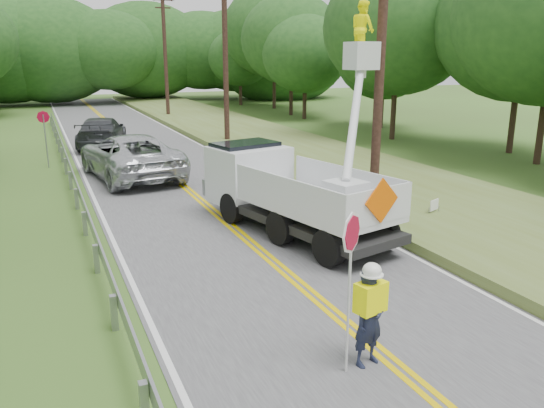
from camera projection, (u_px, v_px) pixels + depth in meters
name	position (u px, v px, depth m)	size (l,w,h in m)	color
ground	(429.00, 395.00, 8.21)	(140.00, 140.00, 0.00)	#3A4F21
road	(189.00, 190.00, 20.57)	(7.20, 96.00, 0.03)	#444446
guardrail	(74.00, 181.00, 19.68)	(0.18, 48.00, 0.77)	gray
utility_poles	(276.00, 49.00, 23.76)	(1.60, 43.30, 10.00)	black
tall_grass_verge	(349.00, 171.00, 23.27)	(7.00, 96.00, 0.30)	#546225
treeline_right	(379.00, 36.00, 34.85)	(11.93, 54.62, 11.47)	#332319
treeline_horizon	(96.00, 50.00, 56.86)	(58.53, 15.35, 12.67)	#1D4619
flagger	(369.00, 311.00, 8.75)	(1.07, 0.54, 2.72)	#191E33
bucket_truck	(283.00, 176.00, 16.11)	(5.01, 6.99, 6.57)	black
suv_silver	(130.00, 156.00, 22.51)	(3.05, 6.60, 1.84)	silver
suv_darkgrey	(102.00, 132.00, 30.07)	(2.32, 5.71, 1.66)	#33363A
stop_sign_permanent	(45.00, 130.00, 24.31)	(0.55, 0.06, 2.60)	gray
yard_sign	(434.00, 206.00, 16.65)	(0.46, 0.22, 0.70)	white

